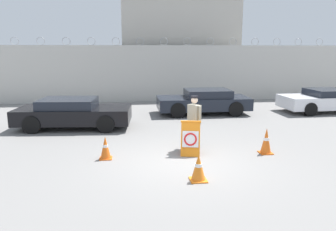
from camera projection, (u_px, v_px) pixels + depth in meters
ground_plane at (183, 162)px, 9.17m from camera, size 90.00×90.00×0.00m
perimeter_wall at (152, 73)px, 19.68m from camera, size 36.00×0.30×3.79m
building_block at (177, 48)px, 23.21m from camera, size 7.67×5.06×6.35m
barricade_sign at (191, 138)px, 9.74m from camera, size 0.69×0.76×1.02m
security_guard at (194, 120)px, 10.28m from camera, size 0.41×0.66×1.68m
traffic_cone_near at (198, 167)px, 7.79m from camera, size 0.40×0.40×0.67m
traffic_cone_mid at (105, 148)px, 9.36m from camera, size 0.35×0.35×0.66m
traffic_cone_far at (266, 141)px, 9.84m from camera, size 0.37×0.37×0.78m
parked_car_front_coupe at (73, 113)px, 13.04m from camera, size 4.57×2.25×1.18m
parked_car_rear_sedan at (204, 101)px, 15.92m from camera, size 4.40×1.98×1.19m
parked_car_far_side at (326, 100)px, 16.41m from camera, size 4.43×2.09×1.15m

